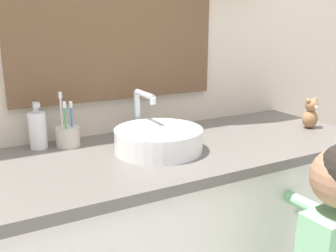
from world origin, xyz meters
The scene contains 6 objects.
wall_back centered at (0.01, 0.62, 1.29)m, with size 3.20×0.18×2.50m.
vanity_counter centered at (0.00, 0.31, 0.41)m, with size 1.46×0.59×0.82m.
sink_basin centered at (-0.11, 0.31, 0.86)m, with size 0.31×0.36×0.20m.
toothbrush_holder centered at (-0.37, 0.51, 0.86)m, with size 0.09×0.09×0.20m.
soap_dispenser centered at (-0.47, 0.54, 0.89)m, with size 0.06×0.06×0.17m.
teddy_bear centered at (0.61, 0.26, 0.88)m, with size 0.07×0.06×0.13m.
Camera 1 is at (-0.68, -0.82, 1.25)m, focal length 40.00 mm.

